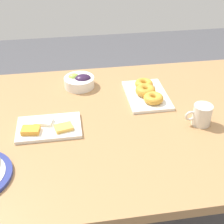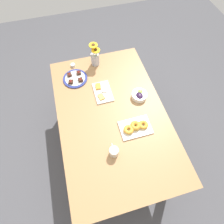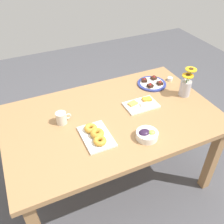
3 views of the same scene
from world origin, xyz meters
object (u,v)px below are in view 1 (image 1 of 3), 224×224
Objects in this scene: croissant_platter at (147,93)px; cheese_platter at (48,127)px; coffee_mug at (202,115)px; dining_table at (112,135)px; grape_bowl at (80,81)px.

cheese_platter is at bearing 22.17° from croissant_platter.
dining_table is at bearing -13.13° from coffee_mug.
croissant_platter is at bearing -55.76° from coffee_mug.
grape_bowl is at bearing -69.54° from dining_table.
cheese_platter reaches higher than dining_table.
grape_bowl is (0.12, -0.31, 0.12)m from dining_table.
coffee_mug is at bearing 174.72° from cheese_platter.
dining_table is 14.25× the size of coffee_mug.
coffee_mug is 0.75× the size of grape_bowl.
coffee_mug is at bearing 140.44° from grape_bowl.
cheese_platter is at bearing -5.28° from coffee_mug.
croissant_platter is (-0.46, -0.19, 0.01)m from cheese_platter.
croissant_platter is at bearing -157.83° from cheese_platter.
croissant_platter reaches higher than cheese_platter.
coffee_mug reaches higher than croissant_platter.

